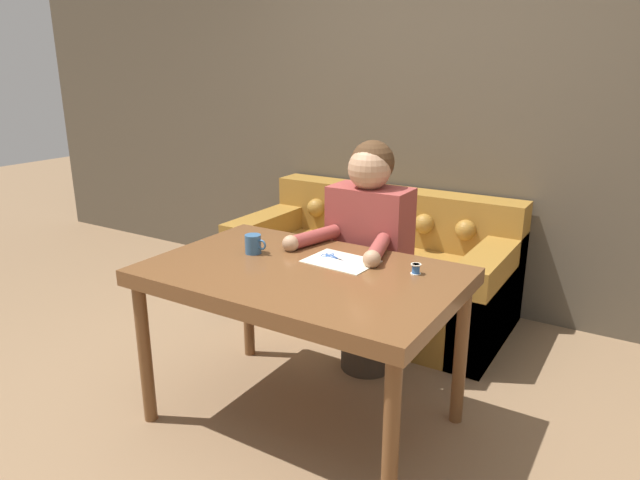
{
  "coord_description": "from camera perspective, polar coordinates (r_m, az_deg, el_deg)",
  "views": [
    {
      "loc": [
        1.27,
        -1.87,
        1.61
      ],
      "look_at": [
        -0.0,
        0.19,
        0.86
      ],
      "focal_mm": 32.0,
      "sensor_mm": 36.0,
      "label": 1
    }
  ],
  "objects": [
    {
      "name": "ground_plane",
      "position": [
        2.77,
        -2.08,
        -18.18
      ],
      "size": [
        16.0,
        16.0,
        0.0
      ],
      "primitive_type": "plane",
      "color": "#846647"
    },
    {
      "name": "wall_back",
      "position": [
        3.88,
        12.81,
        12.29
      ],
      "size": [
        8.0,
        0.06,
        2.6
      ],
      "color": "brown",
      "rests_on": "ground_plane"
    },
    {
      "name": "mug",
      "position": [
        2.68,
        -6.67,
        -0.41
      ],
      "size": [
        0.11,
        0.08,
        0.09
      ],
      "color": "#335B84",
      "rests_on": "dining_table"
    },
    {
      "name": "person",
      "position": [
        2.97,
        4.83,
        -1.67
      ],
      "size": [
        0.51,
        0.59,
        1.25
      ],
      "color": "#33281E",
      "rests_on": "ground_plane"
    },
    {
      "name": "thread_spool",
      "position": [
        2.44,
        9.56,
        -2.88
      ],
      "size": [
        0.04,
        0.04,
        0.05
      ],
      "color": "#3366B2",
      "rests_on": "dining_table"
    },
    {
      "name": "pattern_paper_main",
      "position": [
        2.56,
        2.08,
        -2.14
      ],
      "size": [
        0.32,
        0.24,
        0.0
      ],
      "color": "beige",
      "rests_on": "dining_table"
    },
    {
      "name": "couch",
      "position": [
        3.79,
        5.3,
        -3.13
      ],
      "size": [
        1.77,
        0.91,
        0.8
      ],
      "color": "olive",
      "rests_on": "ground_plane"
    },
    {
      "name": "dining_table",
      "position": [
        2.5,
        -1.84,
        -4.56
      ],
      "size": [
        1.35,
        0.87,
        0.76
      ],
      "color": "brown",
      "rests_on": "ground_plane"
    },
    {
      "name": "scissors",
      "position": [
        2.61,
        1.44,
        -1.78
      ],
      "size": [
        0.22,
        0.12,
        0.01
      ],
      "color": "silver",
      "rests_on": "dining_table"
    }
  ]
}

